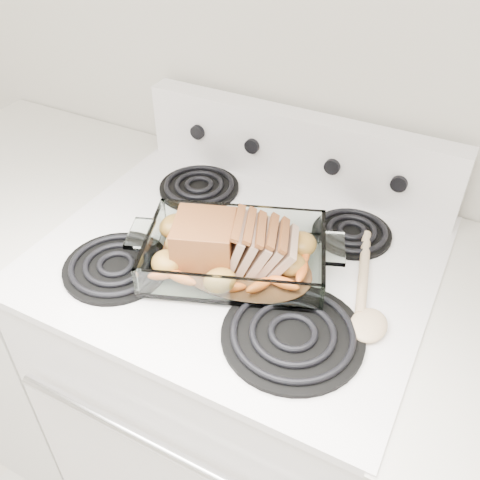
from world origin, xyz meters
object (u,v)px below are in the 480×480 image
at_px(counter_left, 47,302).
at_px(baking_dish, 235,257).
at_px(electric_range, 239,383).
at_px(pork_roast, 225,241).

relative_size(counter_left, baking_dish, 2.71).
height_order(electric_range, baking_dish, electric_range).
bearing_deg(pork_roast, counter_left, 178.36).
xyz_separation_m(counter_left, baking_dish, (0.68, -0.05, 0.50)).
relative_size(electric_range, pork_roast, 4.72).
relative_size(baking_dish, pork_roast, 1.45).
distance_m(electric_range, counter_left, 0.67).
bearing_deg(pork_roast, baking_dish, 2.51).
bearing_deg(electric_range, counter_left, -179.90).
height_order(counter_left, baking_dish, baking_dish).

